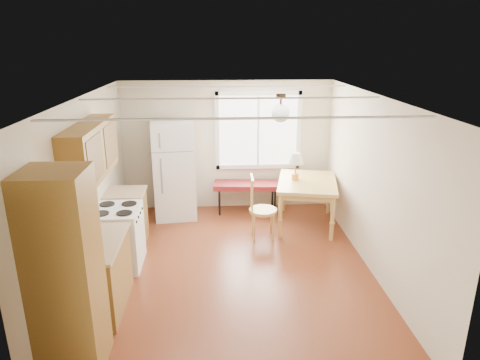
{
  "coord_description": "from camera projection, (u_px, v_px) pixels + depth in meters",
  "views": [
    {
      "loc": [
        -0.23,
        -5.59,
        3.2
      ],
      "look_at": [
        0.14,
        0.67,
        1.15
      ],
      "focal_mm": 32.0,
      "sensor_mm": 36.0,
      "label": 1
    }
  ],
  "objects": [
    {
      "name": "room_shell",
      "position": [
        233.0,
        188.0,
        5.92
      ],
      "size": [
        4.6,
        5.6,
        2.62
      ],
      "color": "#501F10",
      "rests_on": "ground"
    },
    {
      "name": "kitchen_run",
      "position": [
        98.0,
        238.0,
        5.35
      ],
      "size": [
        0.65,
        3.4,
        2.2
      ],
      "color": "brown",
      "rests_on": "ground"
    },
    {
      "name": "window_unit",
      "position": [
        258.0,
        131.0,
        8.21
      ],
      "size": [
        1.64,
        0.05,
        1.51
      ],
      "color": "white",
      "rests_on": "room_shell"
    },
    {
      "name": "pendant_light",
      "position": [
        281.0,
        112.0,
        6.03
      ],
      "size": [
        0.26,
        0.26,
        0.4
      ],
      "color": "#322516",
      "rests_on": "room_shell"
    },
    {
      "name": "refrigerator",
      "position": [
        174.0,
        169.0,
        7.94
      ],
      "size": [
        0.83,
        0.83,
        1.83
      ],
      "rotation": [
        0.0,
        0.0,
        0.1
      ],
      "color": "white",
      "rests_on": "ground"
    },
    {
      "name": "bench",
      "position": [
        247.0,
        186.0,
        8.26
      ],
      "size": [
        1.3,
        0.56,
        0.58
      ],
      "rotation": [
        0.0,
        0.0,
        -0.08
      ],
      "color": "maroon",
      "rests_on": "ground"
    },
    {
      "name": "dining_table",
      "position": [
        307.0,
        186.0,
        7.59
      ],
      "size": [
        1.26,
        1.52,
        0.84
      ],
      "rotation": [
        0.0,
        0.0,
        -0.21
      ],
      "color": "#B89146",
      "rests_on": "ground"
    },
    {
      "name": "chair",
      "position": [
        257.0,
        203.0,
        7.13
      ],
      "size": [
        0.47,
        0.47,
        1.07
      ],
      "rotation": [
        0.0,
        0.0,
        -0.01
      ],
      "color": "#B89146",
      "rests_on": "ground"
    },
    {
      "name": "table_lamp",
      "position": [
        296.0,
        160.0,
        7.52
      ],
      "size": [
        0.28,
        0.28,
        0.49
      ],
      "rotation": [
        0.0,
        0.0,
        -0.1
      ],
      "color": "#BE7F3D",
      "rests_on": "dining_table"
    },
    {
      "name": "coffee_maker",
      "position": [
        89.0,
        237.0,
        4.98
      ],
      "size": [
        0.21,
        0.25,
        0.33
      ],
      "rotation": [
        0.0,
        0.0,
        0.21
      ],
      "color": "black",
      "rests_on": "kitchen_run"
    },
    {
      "name": "kettle",
      "position": [
        94.0,
        226.0,
        5.36
      ],
      "size": [
        0.12,
        0.12,
        0.22
      ],
      "color": "red",
      "rests_on": "kitchen_run"
    }
  ]
}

